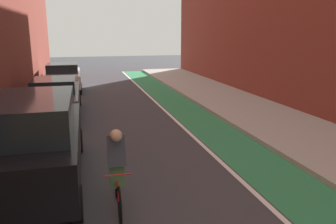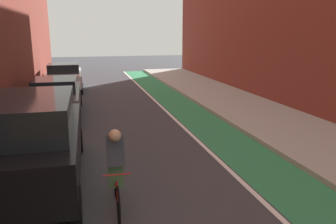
{
  "view_description": "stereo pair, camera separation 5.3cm",
  "coord_description": "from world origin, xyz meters",
  "px_view_note": "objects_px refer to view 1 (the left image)",
  "views": [
    {
      "loc": [
        -1.47,
        4.47,
        3.27
      ],
      "look_at": [
        0.8,
        13.22,
        1.09
      ],
      "focal_mm": 35.61,
      "sensor_mm": 36.0,
      "label": 1
    },
    {
      "loc": [
        -1.42,
        4.46,
        3.27
      ],
      "look_at": [
        0.8,
        13.22,
        1.09
      ],
      "focal_mm": 35.61,
      "sensor_mm": 36.0,
      "label": 2
    }
  ],
  "objects_px": {
    "parked_sedan_gray": "(56,97)",
    "parked_sedan_white": "(63,76)",
    "parked_suv_black": "(35,140)",
    "cyclist_trailing": "(117,169)"
  },
  "relations": [
    {
      "from": "parked_sedan_white",
      "to": "parked_suv_black",
      "type": "bearing_deg",
      "value": -90.0
    },
    {
      "from": "parked_suv_black",
      "to": "parked_sedan_gray",
      "type": "xyz_separation_m",
      "value": [
        0.0,
        6.33,
        -0.23
      ]
    },
    {
      "from": "parked_suv_black",
      "to": "parked_sedan_white",
      "type": "xyz_separation_m",
      "value": [
        0.0,
        12.8,
        -0.23
      ]
    },
    {
      "from": "parked_sedan_white",
      "to": "parked_sedan_gray",
      "type": "bearing_deg",
      "value": -90.01
    },
    {
      "from": "parked_suv_black",
      "to": "parked_sedan_white",
      "type": "relative_size",
      "value": 0.98
    },
    {
      "from": "parked_suv_black",
      "to": "parked_sedan_white",
      "type": "height_order",
      "value": "parked_suv_black"
    },
    {
      "from": "parked_sedan_white",
      "to": "cyclist_trailing",
      "type": "distance_m",
      "value": 14.38
    },
    {
      "from": "parked_sedan_gray",
      "to": "parked_sedan_white",
      "type": "bearing_deg",
      "value": 89.99
    },
    {
      "from": "parked_sedan_white",
      "to": "cyclist_trailing",
      "type": "relative_size",
      "value": 2.77
    },
    {
      "from": "parked_suv_black",
      "to": "cyclist_trailing",
      "type": "distance_m",
      "value": 2.18
    }
  ]
}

